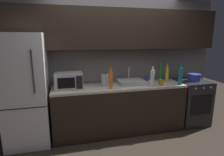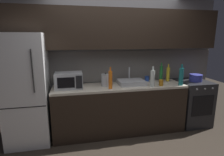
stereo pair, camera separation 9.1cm
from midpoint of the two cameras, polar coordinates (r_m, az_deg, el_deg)
The scene contains 15 objects.
back_wall at distance 3.53m, azimuth 2.06°, elevation 9.15°, with size 4.14×0.44×2.50m.
counter_run at distance 3.49m, azimuth 3.13°, elevation -9.47°, with size 2.40×0.60×0.90m.
refrigerator at distance 3.31m, azimuth -24.24°, elevation -3.37°, with size 0.68×0.69×1.82m.
oven_range at distance 4.15m, azimuth 24.30°, elevation -6.99°, with size 0.60×0.62×0.90m.
microwave at distance 3.22m, azimuth -12.47°, elevation -0.71°, with size 0.46×0.35×0.27m.
sink_basin at distance 3.43m, azimuth 6.74°, elevation -1.30°, with size 0.48×0.38×0.30m.
kettle at distance 3.28m, azimuth -1.16°, elevation -0.64°, with size 0.19×0.16×0.24m.
wine_bottle_orange at distance 3.10m, azimuth 0.35°, elevation -0.51°, with size 0.07×0.07×0.37m.
wine_bottle_green at distance 3.70m, azimuth 15.68°, elevation 1.24°, with size 0.06×0.06×0.38m.
wine_bottle_clear at distance 3.30m, azimuth 13.25°, elevation -0.11°, with size 0.08×0.08×0.36m.
wine_bottle_teal at distance 3.57m, azimuth 21.37°, elevation 0.46°, with size 0.08×0.08×0.38m.
wine_bottle_yellow at distance 3.82m, azimuth 17.66°, elevation 1.17°, with size 0.07×0.07×0.34m.
mug_amber at distance 3.44m, azimuth 15.75°, elevation -1.42°, with size 0.08×0.08×0.11m, color #B27019.
mug_blue at distance 3.74m, azimuth 11.49°, elevation -0.18°, with size 0.09×0.09×0.10m, color #234299.
cooking_pot at distance 4.03m, azimuth 25.17°, elevation 0.05°, with size 0.25×0.25×0.14m.
Camera 2 is at (-0.82, -2.23, 1.75)m, focal length 29.43 mm.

